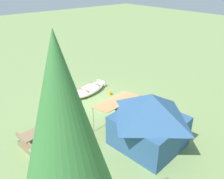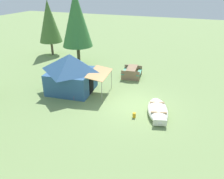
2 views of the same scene
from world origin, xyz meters
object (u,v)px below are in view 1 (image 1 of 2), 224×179
(canvas_cabin_tent, at_px, (149,119))
(picnic_table, at_px, (39,136))
(fuel_can, at_px, (110,93))
(cooler_box, at_px, (146,124))
(beached_rowboat, at_px, (89,89))
(pine_tree_back_right, at_px, (66,151))

(canvas_cabin_tent, bearing_deg, picnic_table, -39.02)
(canvas_cabin_tent, xyz_separation_m, fuel_can, (-1.83, -4.94, -1.21))
(canvas_cabin_tent, bearing_deg, cooler_box, -134.46)
(beached_rowboat, xyz_separation_m, pine_tree_back_right, (6.32, 8.43, 3.77))
(cooler_box, bearing_deg, picnic_table, -23.76)
(beached_rowboat, height_order, canvas_cabin_tent, canvas_cabin_tent)
(canvas_cabin_tent, distance_m, pine_tree_back_right, 6.39)
(canvas_cabin_tent, height_order, pine_tree_back_right, pine_tree_back_right)
(canvas_cabin_tent, distance_m, picnic_table, 5.04)
(beached_rowboat, xyz_separation_m, canvas_cabin_tent, (1.01, 6.08, 1.11))
(cooler_box, xyz_separation_m, pine_tree_back_right, (6.29, 3.34, 3.87))
(picnic_table, distance_m, fuel_can, 5.98)
(canvas_cabin_tent, height_order, cooler_box, canvas_cabin_tent)
(picnic_table, relative_size, cooler_box, 3.08)
(beached_rowboat, relative_size, canvas_cabin_tent, 0.69)
(fuel_can, bearing_deg, cooler_box, 77.83)
(picnic_table, height_order, pine_tree_back_right, pine_tree_back_right)
(beached_rowboat, xyz_separation_m, cooler_box, (0.03, 5.09, -0.10))
(pine_tree_back_right, bearing_deg, canvas_cabin_tent, -156.21)
(fuel_can, bearing_deg, canvas_cabin_tent, 69.69)
(beached_rowboat, height_order, fuel_can, beached_rowboat)
(fuel_can, distance_m, pine_tree_back_right, 10.91)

